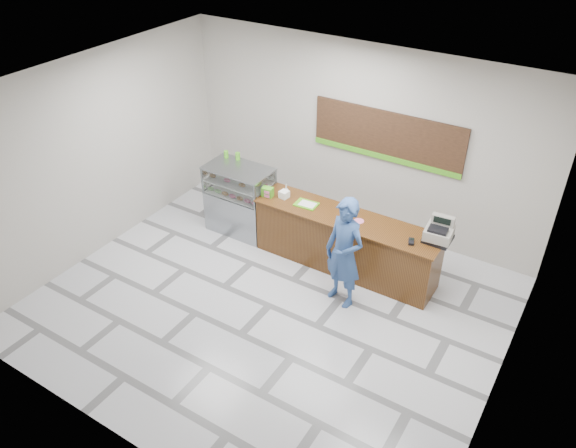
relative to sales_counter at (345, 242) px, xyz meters
The scene contains 16 objects.
floor 1.72m from the sales_counter, 109.54° to the right, with size 7.00×7.00×0.00m, color silver.
back_wall 1.98m from the sales_counter, 110.77° to the left, with size 7.00×7.00×0.00m, color #B3AEA5.
ceiling 3.41m from the sales_counter, 109.54° to the right, with size 7.00×7.00×0.00m, color silver.
sales_counter is the anchor object (origin of this frame).
display_case 2.23m from the sales_counter, behind, with size 1.22×0.72×1.33m.
menu_board 2.00m from the sales_counter, 90.00° to the left, with size 2.80×0.06×0.90m.
cash_register 1.65m from the sales_counter, ahead, with size 0.45×0.47×0.39m.
card_terminal 1.30m from the sales_counter, ahead, with size 0.08×0.17×0.04m, color black.
serving_tray 0.93m from the sales_counter, behind, with size 0.40×0.30×0.02m.
napkin_box 1.36m from the sales_counter, behind, with size 0.15×0.15×0.13m, color white.
straw_cup 1.37m from the sales_counter, behind, with size 0.08×0.08×0.12m, color silver.
promo_box 1.62m from the sales_counter, behind, with size 0.19×0.13×0.17m, color #4CA91F.
donut_decal 0.56m from the sales_counter, ahead, with size 0.17×0.17×0.00m, color pink.
green_cup_left 2.81m from the sales_counter, behind, with size 0.08×0.08×0.13m, color #4CA91F.
green_cup_right 2.59m from the sales_counter, behind, with size 0.09×0.09×0.14m, color #4CA91F.
customer 0.98m from the sales_counter, 65.47° to the right, with size 0.69×0.45×1.88m, color #2F4F89.
Camera 1 is at (3.86, -5.60, 6.07)m, focal length 35.00 mm.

